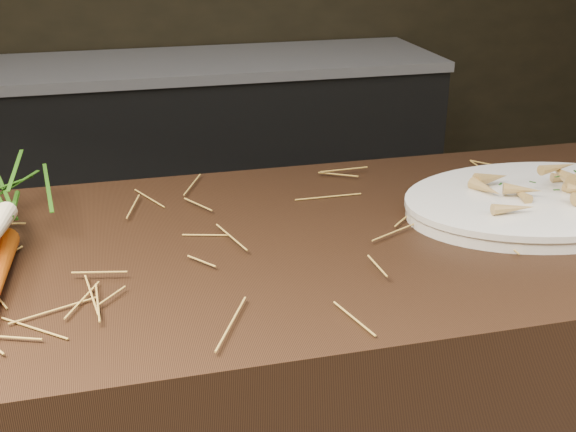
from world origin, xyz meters
The scene contains 4 objects.
back_counter centered at (0.30, 2.18, 0.42)m, with size 1.82×0.62×0.84m.
straw_bedding centered at (0.00, 0.30, 0.91)m, with size 1.40×0.60×0.02m, color #A5792B, non-canonical shape.
serving_platter centered at (0.61, 0.30, 0.91)m, with size 0.52×0.34×0.03m, color white, non-canonical shape.
roasted_veg_heap centered at (0.61, 0.30, 0.96)m, with size 0.25×0.18×0.06m, color #A07F3D, non-canonical shape.
Camera 1 is at (-0.14, -0.77, 1.42)m, focal length 45.00 mm.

